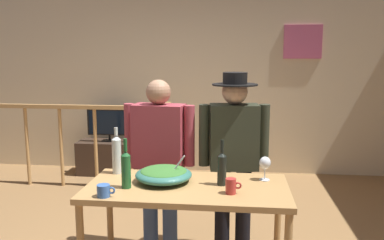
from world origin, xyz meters
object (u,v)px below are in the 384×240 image
Objects in this scene: stair_railing at (94,136)px; wine_bottle_dark at (222,168)px; person_standing_left at (159,152)px; wine_glass at (265,164)px; serving_table at (187,198)px; mug_blue at (104,191)px; mug_red at (231,186)px; tv_console at (110,157)px; wine_bottle_clear at (117,154)px; flat_screen_tv at (108,123)px; person_standing_right at (234,150)px; salad_bowl at (164,174)px; framed_picture at (303,42)px; wine_bottle_green at (126,169)px.

wine_bottle_dark is at bearing -51.62° from stair_railing.
wine_bottle_dark is 0.81m from person_standing_left.
wine_bottle_dark is at bearing -155.19° from wine_glass.
wine_bottle_dark reaches higher than stair_railing.
wine_bottle_dark reaches higher than serving_table.
mug_blue is 0.93m from person_standing_left.
mug_red is (0.07, -0.17, -0.07)m from wine_bottle_dark.
stair_railing is at bearing -91.16° from tv_console.
wine_bottle_clear reaches higher than tv_console.
mug_red is (1.77, -2.90, 0.12)m from flat_screen_tv.
wine_bottle_clear is 0.24× the size of person_standing_left.
wine_glass is 0.11× the size of person_standing_right.
person_standing_left is (-0.63, 0.76, 0.03)m from mug_red.
wine_glass is 0.98m from person_standing_left.
framed_picture is at bearing 65.09° from salad_bowl.
wine_glass is at bearing 24.81° from wine_bottle_dark.
wine_bottle_clear is (0.89, -2.57, 0.73)m from tv_console.
mug_blue is 0.08× the size of person_standing_left.
salad_bowl is at bearing 35.19° from wine_bottle_green.
salad_bowl is at bearing 110.82° from person_standing_left.
serving_table is (1.46, -2.77, -0.02)m from flat_screen_tv.
mug_blue is at bearing -117.71° from wine_bottle_green.
wine_bottle_clear reaches higher than mug_blue.
wine_bottle_green reaches higher than salad_bowl.
flat_screen_tv is (0.01, 0.57, 0.07)m from stair_railing.
salad_bowl is (-0.18, 0.07, 0.14)m from serving_table.
wine_bottle_dark reaches higher than flat_screen_tv.
wine_bottle_clear is at bearing 116.66° from wine_bottle_green.
flat_screen_tv is 3.14m from serving_table.
wine_bottle_green is (-0.65, -0.13, 0.01)m from wine_bottle_dark.
person_standing_right is at bearing 63.33° from serving_table.
flat_screen_tv is at bearing -57.09° from person_standing_right.
wine_bottle_dark is (-0.31, -0.14, 0.00)m from wine_glass.
person_standing_right is (1.79, -1.57, 0.25)m from stair_railing.
stair_railing is 0.57m from flat_screen_tv.
salad_bowl is at bearing 157.78° from serving_table.
mug_blue is at bearing -72.61° from flat_screen_tv.
serving_table is 0.93× the size of person_standing_left.
wine_bottle_clear is at bearing 64.42° from person_standing_left.
wine_bottle_clear is (0.90, -1.97, 0.29)m from stair_railing.
serving_table is (1.46, -2.81, 0.49)m from tv_console.
mug_blue is at bearing -133.29° from salad_bowl.
person_standing_right is (0.50, 0.56, 0.06)m from salad_bowl.
person_standing_right reaches higher than wine_bottle_dark.
mug_red is 0.07× the size of person_standing_right.
tv_console is at bearing 109.09° from wine_bottle_clear.
salad_bowl is 3.38× the size of mug_blue.
mug_blue is at bearing -156.86° from wine_bottle_dark.
serving_table is at bearing 157.69° from mug_red.
stair_railing reaches higher than flat_screen_tv.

